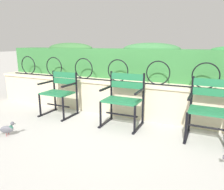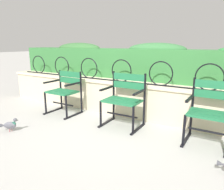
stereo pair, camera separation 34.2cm
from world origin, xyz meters
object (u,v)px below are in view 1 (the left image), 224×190
object	(u,v)px
park_chair_centre	(123,98)
pigeon_far_side	(6,129)
park_chair_left	(60,92)
park_chair_right	(209,108)

from	to	relation	value
park_chair_centre	pigeon_far_side	world-z (taller)	park_chair_centre
park_chair_left	park_chair_right	distance (m)	2.62
park_chair_left	park_chair_right	world-z (taller)	park_chair_right
park_chair_centre	park_chair_right	xyz separation A→B (m)	(1.31, 0.01, -0.01)
park_chair_left	park_chair_centre	size ratio (longest dim) A/B	0.93
park_chair_centre	park_chair_left	bearing A→B (deg)	-179.01
park_chair_right	park_chair_centre	bearing A→B (deg)	-179.63
park_chair_left	park_chair_right	size ratio (longest dim) A/B	0.93
park_chair_left	park_chair_centre	xyz separation A→B (m)	(1.31, 0.02, 0.02)
park_chair_left	pigeon_far_side	xyz separation A→B (m)	(-0.08, -1.17, -0.34)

